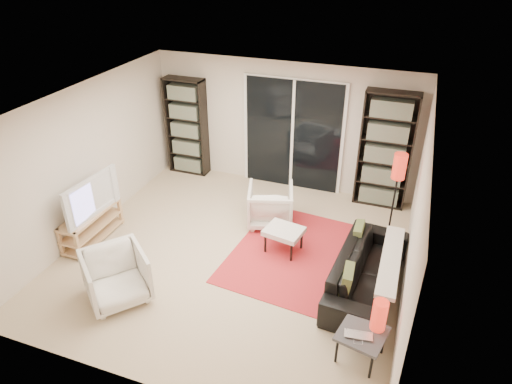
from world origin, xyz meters
TOP-DOWN VIEW (x-y plane):
  - floor at (0.00, 0.00)m, footprint 5.00×5.00m
  - wall_back at (0.00, 2.50)m, footprint 5.00×0.02m
  - wall_front at (0.00, -2.50)m, footprint 5.00×0.02m
  - wall_left at (-2.50, 0.00)m, footprint 0.02×5.00m
  - wall_right at (2.50, 0.00)m, footprint 0.02×5.00m
  - ceiling at (0.00, 0.00)m, footprint 5.00×5.00m
  - sliding_door at (0.20, 2.46)m, footprint 1.92×0.08m
  - bookshelf_left at (-1.95, 2.33)m, footprint 0.80×0.30m
  - bookshelf_right at (1.90, 2.33)m, footprint 0.90×0.30m
  - tv_stand at (-2.30, -0.39)m, footprint 0.37×1.17m
  - tv at (-2.28, -0.39)m, footprint 0.25×1.12m
  - rug at (0.84, 0.34)m, footprint 1.94×2.49m
  - sofa at (2.02, -0.08)m, footprint 0.96×2.09m
  - armchair_back at (0.24, 1.04)m, footprint 0.92×0.94m
  - armchair_front at (-1.11, -1.42)m, footprint 1.10×1.10m
  - ottoman at (0.68, 0.35)m, footprint 0.63×0.55m
  - side_table at (2.12, -1.33)m, footprint 0.61×0.61m
  - laptop at (2.09, -1.44)m, footprint 0.34×0.24m
  - table_lamp at (2.27, -1.19)m, footprint 0.17×0.17m
  - floor_lamp at (2.19, 1.29)m, footprint 0.22×0.22m

SIDE VIEW (x-z plane):
  - floor at x=0.00m, z-range 0.00..0.00m
  - rug at x=0.84m, z-range 0.00..0.01m
  - tv_stand at x=-2.30m, z-range 0.01..0.51m
  - sofa at x=2.02m, z-range 0.00..0.59m
  - armchair_back at x=0.24m, z-range 0.00..0.69m
  - ottoman at x=0.68m, z-range 0.14..0.54m
  - side_table at x=2.12m, z-range 0.16..0.56m
  - armchair_front at x=-1.11m, z-range 0.00..0.72m
  - laptop at x=2.09m, z-range 0.40..0.42m
  - table_lamp at x=2.27m, z-range 0.40..0.79m
  - tv at x=-2.28m, z-range 0.50..1.14m
  - bookshelf_left at x=-1.95m, z-range 0.00..1.95m
  - sliding_door at x=0.20m, z-range -0.03..2.13m
  - bookshelf_right at x=1.90m, z-range 0.00..2.10m
  - floor_lamp at x=2.19m, z-range 0.40..1.89m
  - wall_back at x=0.00m, z-range 0.00..2.40m
  - wall_front at x=0.00m, z-range 0.00..2.40m
  - wall_left at x=-2.50m, z-range 0.00..2.40m
  - wall_right at x=2.50m, z-range 0.00..2.40m
  - ceiling at x=0.00m, z-range 2.39..2.41m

